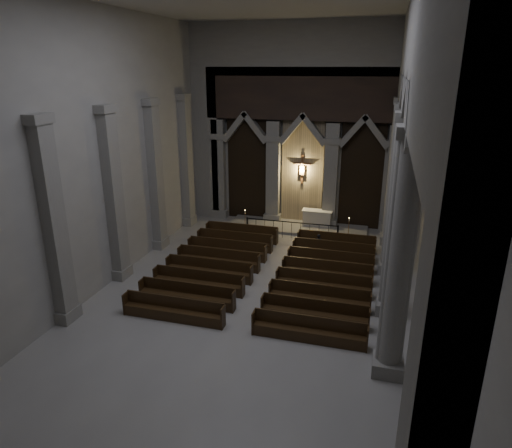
# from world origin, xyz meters

# --- Properties ---
(room) EXTENTS (24.00, 24.10, 12.00)m
(room) POSITION_xyz_m (0.00, 0.00, 7.60)
(room) COLOR #9B9893
(room) RESTS_ON ground
(sanctuary_wall) EXTENTS (14.00, 0.77, 12.00)m
(sanctuary_wall) POSITION_xyz_m (0.00, 11.54, 6.62)
(sanctuary_wall) COLOR gray
(sanctuary_wall) RESTS_ON ground
(right_arcade) EXTENTS (1.00, 24.00, 12.00)m
(right_arcade) POSITION_xyz_m (5.50, 1.33, 7.83)
(right_arcade) COLOR gray
(right_arcade) RESTS_ON ground
(left_pilasters) EXTENTS (0.60, 13.00, 8.03)m
(left_pilasters) POSITION_xyz_m (-6.75, 3.50, 3.91)
(left_pilasters) COLOR gray
(left_pilasters) RESTS_ON ground
(sanctuary_step) EXTENTS (8.50, 2.60, 0.15)m
(sanctuary_step) POSITION_xyz_m (0.00, 10.60, 0.07)
(sanctuary_step) COLOR gray
(sanctuary_step) RESTS_ON ground
(altar) EXTENTS (1.86, 0.75, 0.95)m
(altar) POSITION_xyz_m (1.14, 11.14, 0.63)
(altar) COLOR beige
(altar) RESTS_ON sanctuary_step
(altar_rail) EXTENTS (5.43, 0.09, 1.07)m
(altar_rail) POSITION_xyz_m (-0.00, 8.72, 0.71)
(altar_rail) COLOR black
(altar_rail) RESTS_ON ground
(candle_stand_left) EXTENTS (0.21, 0.21, 1.25)m
(candle_stand_left) POSITION_xyz_m (-3.05, 9.50, 0.34)
(candle_stand_left) COLOR #9D6A30
(candle_stand_left) RESTS_ON ground
(candle_stand_right) EXTENTS (0.21, 0.21, 1.27)m
(candle_stand_right) POSITION_xyz_m (3.20, 9.68, 0.34)
(candle_stand_right) COLOR #9D6A30
(candle_stand_right) RESTS_ON ground
(pews) EXTENTS (9.64, 9.51, 0.95)m
(pews) POSITION_xyz_m (-0.00, 3.16, 0.31)
(pews) COLOR black
(pews) RESTS_ON ground
(worshipper) EXTENTS (0.46, 0.35, 1.13)m
(worshipper) POSITION_xyz_m (1.87, 6.82, 0.57)
(worshipper) COLOR black
(worshipper) RESTS_ON ground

